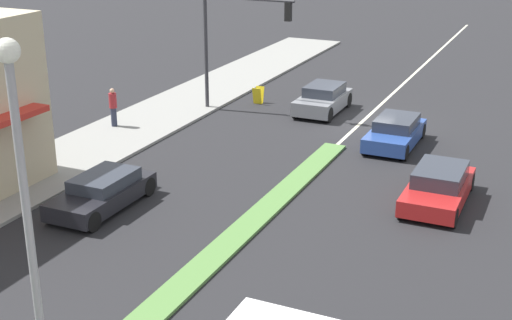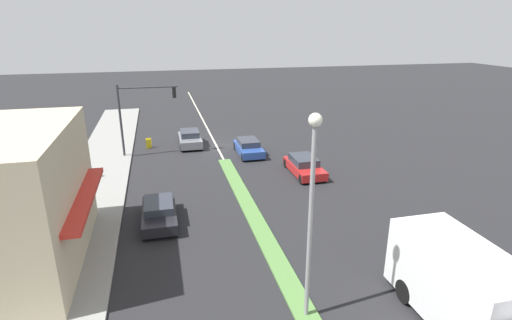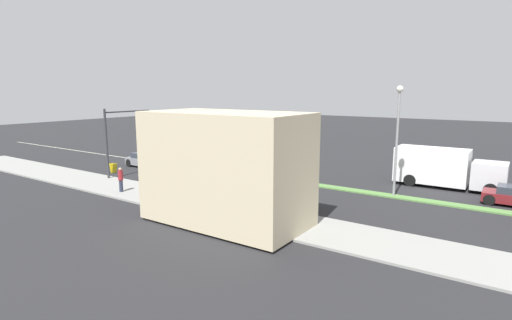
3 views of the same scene
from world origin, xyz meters
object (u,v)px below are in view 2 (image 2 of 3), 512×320
object	(u,v)px
pedestrian	(84,166)
hatchback_red	(304,166)
street_lamp	(312,195)
warning_aframe_sign	(149,143)
delivery_truck	(477,301)
sedan_dark	(159,212)
traffic_signal_main	(139,108)
suv_grey	(190,139)
coupe_blue	(249,147)

from	to	relation	value
pedestrian	hatchback_red	world-z (taller)	pedestrian
street_lamp	warning_aframe_sign	world-z (taller)	street_lamp
delivery_truck	hatchback_red	xyz separation A→B (m)	(0.00, -15.99, -0.88)
warning_aframe_sign	sedan_dark	size ratio (longest dim) A/B	0.21
street_lamp	pedestrian	xyz separation A→B (m)	(9.80, -16.15, -3.75)
traffic_signal_main	street_lamp	world-z (taller)	street_lamp
delivery_truck	traffic_signal_main	bearing A→B (deg)	-64.19
delivery_truck	hatchback_red	world-z (taller)	delivery_truck
sedan_dark	hatchback_red	bearing A→B (deg)	-153.26
street_lamp	hatchback_red	world-z (taller)	street_lamp
suv_grey	street_lamp	bearing A→B (deg)	95.58
hatchback_red	suv_grey	world-z (taller)	suv_grey
coupe_blue	hatchback_red	bearing A→B (deg)	117.90
coupe_blue	sedan_dark	bearing A→B (deg)	55.12
warning_aframe_sign	sedan_dark	world-z (taller)	sedan_dark
pedestrian	suv_grey	bearing A→B (deg)	-140.06
pedestrian	coupe_blue	world-z (taller)	pedestrian
delivery_truck	suv_grey	bearing A→B (deg)	-73.80
delivery_truck	suv_grey	world-z (taller)	delivery_truck
coupe_blue	pedestrian	bearing A→B (deg)	13.43
hatchback_red	coupe_blue	xyz separation A→B (m)	(2.80, -5.29, -0.00)
pedestrian	coupe_blue	distance (m)	12.35
traffic_signal_main	hatchback_red	size ratio (longest dim) A/B	1.35
traffic_signal_main	hatchback_red	distance (m)	13.56
suv_grey	delivery_truck	bearing A→B (deg)	106.20
delivery_truck	sedan_dark	size ratio (longest dim) A/B	1.87
traffic_signal_main	coupe_blue	bearing A→B (deg)	168.34
hatchback_red	sedan_dark	size ratio (longest dim) A/B	1.04
warning_aframe_sign	sedan_dark	distance (m)	13.97
pedestrian	coupe_blue	xyz separation A→B (m)	(-12.00, -2.87, -0.45)
warning_aframe_sign	sedan_dark	bearing A→B (deg)	92.77
warning_aframe_sign	delivery_truck	world-z (taller)	delivery_truck
street_lamp	suv_grey	world-z (taller)	street_lamp
traffic_signal_main	suv_grey	xyz separation A→B (m)	(-3.92, -1.78, -3.25)
pedestrian	suv_grey	world-z (taller)	pedestrian
warning_aframe_sign	hatchback_red	xyz separation A→B (m)	(-10.68, 8.92, 0.16)
traffic_signal_main	suv_grey	world-z (taller)	traffic_signal_main
warning_aframe_sign	suv_grey	world-z (taller)	suv_grey
suv_grey	coupe_blue	bearing A→B (deg)	141.49
pedestrian	warning_aframe_sign	bearing A→B (deg)	-122.43
hatchback_red	suv_grey	distance (m)	11.36
traffic_signal_main	delivery_truck	bearing A→B (deg)	115.81
traffic_signal_main	street_lamp	distance (m)	21.64
pedestrian	warning_aframe_sign	distance (m)	7.72
hatchback_red	pedestrian	bearing A→B (deg)	-9.29
delivery_truck	coupe_blue	distance (m)	21.48
street_lamp	hatchback_red	xyz separation A→B (m)	(-5.00, -13.73, -4.19)
warning_aframe_sign	coupe_blue	size ratio (longest dim) A/B	0.21
delivery_truck	coupe_blue	size ratio (longest dim) A/B	1.90
sedan_dark	coupe_blue	xyz separation A→B (m)	(-7.20, -10.33, 0.02)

